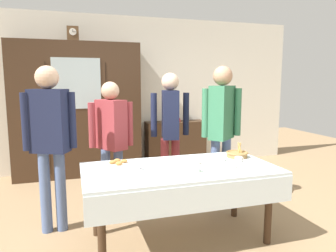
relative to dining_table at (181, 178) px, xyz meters
The scene contains 22 objects.
ground_plane 0.69m from the dining_table, 90.00° to the left, with size 12.00×12.00×0.00m, color #997A56.
back_wall 2.97m from the dining_table, 90.00° to the left, with size 6.40×0.10×2.70m, color silver.
dining_table is the anchor object (origin of this frame).
wall_cabinet 2.78m from the dining_table, 109.17° to the left, with size 2.04×0.46×2.19m.
mantel_clock 3.22m from the dining_table, 109.67° to the left, with size 0.18×0.11×0.24m.
bookshelf_low 2.77m from the dining_table, 72.76° to the left, with size 1.10×0.35×0.84m.
book_stack 2.77m from the dining_table, 72.76° to the left, with size 0.14×0.20×0.06m.
tea_cup_front_edge 0.24m from the dining_table, 22.30° to the left, with size 0.13×0.13×0.06m.
tea_cup_center 0.23m from the dining_table, 64.83° to the right, with size 0.13×0.13×0.06m.
tea_cup_back_edge 0.64m from the dining_table, ahead, with size 0.13×0.13×0.06m.
tea_cup_mid_left 0.51m from the dining_table, 13.08° to the left, with size 0.13×0.13×0.06m.
tea_cup_near_left 0.50m from the dining_table, 20.12° to the right, with size 0.13×0.13×0.06m.
tea_cup_far_right 0.45m from the dining_table, behind, with size 0.13×0.13×0.06m.
bread_basket 0.78m from the dining_table, 17.71° to the left, with size 0.24×0.24×0.16m.
pastry_plate 0.65m from the dining_table, 151.51° to the left, with size 0.28×0.28×0.05m.
spoon_center 0.24m from the dining_table, 148.83° to the right, with size 0.12×0.02×0.01m.
spoon_far_right 0.64m from the dining_table, 33.67° to the left, with size 0.12×0.02×0.01m.
spoon_far_left 0.49m from the dining_table, 160.24° to the right, with size 0.12×0.02×0.01m.
person_by_cabinet 1.20m from the dining_table, 77.99° to the left, with size 0.52×0.39×1.68m.
person_behind_table_right 1.12m from the dining_table, 120.77° to the left, with size 0.52×0.41×1.57m.
person_beside_shelf 1.11m from the dining_table, 41.83° to the left, with size 0.52×0.39×1.75m.
person_near_right_end 1.40m from the dining_table, 154.05° to the left, with size 0.52×0.33×1.72m.
Camera 1 is at (-0.97, -2.98, 1.57)m, focal length 33.36 mm.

